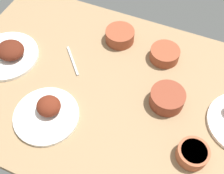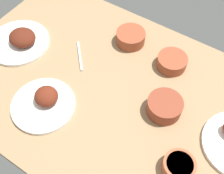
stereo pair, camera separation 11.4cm
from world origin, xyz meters
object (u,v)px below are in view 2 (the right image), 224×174
Objects in this scene: plate_near_viewer at (20,40)px; bowl_potatoes at (131,37)px; bowl_onions at (165,106)px; bowl_soup at (179,166)px; bowl_cream at (172,62)px; plate_far_side at (44,102)px; fork_loose at (80,56)px.

bowl_potatoes is (-41.62, -28.93, 0.86)cm from plate_near_viewer.
bowl_onions is 1.03× the size of bowl_potatoes.
bowl_soup is 0.87× the size of bowl_cream.
plate_far_side is 28.10cm from fork_loose.
fork_loose is at bearing -82.28° from plate_far_side.
plate_near_viewer is 1.65× the size of fork_loose.
plate_near_viewer is at bearing 3.64° from bowl_onions.
fork_loose is at bearing 54.53° from bowl_potatoes.
bowl_potatoes is (22.31, -2.41, 0.29)cm from bowl_cream.
bowl_soup is at bearing 171.12° from plate_near_viewer.
plate_near_viewer is 1.11× the size of plate_far_side.
bowl_soup is 0.84× the size of bowl_potatoes.
plate_near_viewer is 87.40cm from bowl_soup.
plate_near_viewer is 2.18× the size of bowl_cream.
bowl_potatoes is (29.97, -24.38, -0.27)cm from bowl_onions.
plate_far_side is at bearing 30.13° from bowl_onions.
bowl_potatoes is at bearing -6.16° from bowl_cream.
bowl_potatoes is at bearing -39.13° from bowl_onions.
bowl_onions is 38.63cm from bowl_potatoes.
plate_far_side reaches higher than fork_loose.
bowl_potatoes is 0.78× the size of fork_loose.
bowl_cream is 0.97× the size of bowl_potatoes.
fork_loose is (14.34, 20.12, -2.74)cm from bowl_potatoes.
plate_near_viewer is 71.74cm from bowl_onions.
bowl_onions is at bearing -138.23° from fork_loose.
bowl_soup is at bearing -174.33° from plate_far_side.
plate_far_side is 1.90× the size of bowl_potatoes.
fork_loose is at bearing 25.80° from bowl_cream.
bowl_onions is at bearing -50.70° from bowl_soup.
bowl_soup and bowl_cream have the same top height.
bowl_cream is at bearing 173.84° from bowl_potatoes.
bowl_onions reaches higher than bowl_potatoes.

